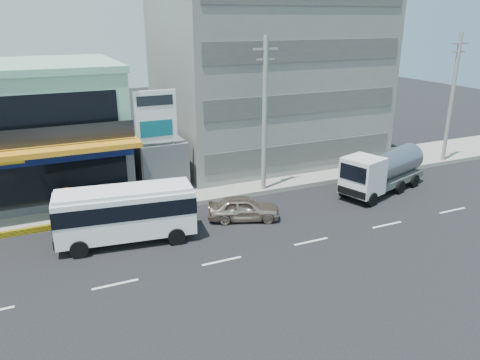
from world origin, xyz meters
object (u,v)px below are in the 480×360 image
object	(u,v)px
motorcycle_rider	(70,215)
utility_pole_near	(265,116)
satellite_dish	(157,137)
shop_building	(22,133)
billboard	(156,123)
sedan	(244,208)
tanker_truck	(382,171)
concrete_building	(266,71)
minibus	(126,211)
utility_pole_far	(452,99)

from	to	relation	value
motorcycle_rider	utility_pole_near	bearing A→B (deg)	2.83
satellite_dish	utility_pole_near	bearing A→B (deg)	-30.96
shop_building	motorcycle_rider	distance (m)	8.04
billboard	sedan	bearing A→B (deg)	-56.03
tanker_truck	motorcycle_rider	bearing A→B (deg)	172.63
tanker_truck	motorcycle_rider	xyz separation A→B (m)	(-19.24, 2.49, -0.70)
concrete_building	utility_pole_near	size ratio (longest dim) A/B	1.60
shop_building	billboard	bearing A→B (deg)	-32.32
concrete_building	minibus	distance (m)	18.34
shop_building	concrete_building	size ratio (longest dim) A/B	0.77
minibus	sedan	size ratio (longest dim) A/B	1.75
concrete_building	satellite_dish	bearing A→B (deg)	-158.20
utility_pole_near	tanker_truck	xyz separation A→B (m)	(7.10, -3.09, -3.65)
billboard	sedan	size ratio (longest dim) A/B	1.69
concrete_building	utility_pole_far	world-z (taller)	concrete_building
satellite_dish	motorcycle_rider	xyz separation A→B (m)	(-6.15, -4.20, -2.77)
utility_pole_near	utility_pole_far	bearing A→B (deg)	0.00
satellite_dish	utility_pole_near	world-z (taller)	utility_pole_near
utility_pole_far	sedan	world-z (taller)	utility_pole_far
minibus	satellite_dish	bearing A→B (deg)	62.78
satellite_dish	tanker_truck	distance (m)	14.85
tanker_truck	shop_building	bearing A→B (deg)	155.46
concrete_building	sedan	distance (m)	14.48
concrete_building	sedan	xyz separation A→B (m)	(-7.00, -10.99, -6.30)
concrete_building	shop_building	bearing A→B (deg)	-176.65
billboard	motorcycle_rider	bearing A→B (deg)	-156.97
concrete_building	utility_pole_far	size ratio (longest dim) A/B	1.60
billboard	utility_pole_near	distance (m)	6.75
minibus	tanker_truck	bearing A→B (deg)	1.32
billboard	tanker_truck	distance (m)	14.85
shop_building	utility_pole_far	distance (m)	30.73
concrete_building	minibus	world-z (taller)	concrete_building
concrete_building	minibus	size ratio (longest dim) A/B	2.24
satellite_dish	utility_pole_near	size ratio (longest dim) A/B	0.15
shop_building	tanker_truck	distance (m)	23.33
shop_building	satellite_dish	size ratio (longest dim) A/B	8.27
concrete_building	billboard	size ratio (longest dim) A/B	2.32
satellite_dish	motorcycle_rider	distance (m)	7.94
concrete_building	billboard	xyz separation A→B (m)	(-10.50, -5.80, -2.07)
concrete_building	tanker_truck	distance (m)	12.41
utility_pole_far	motorcycle_rider	size ratio (longest dim) A/B	4.10
concrete_building	tanker_truck	world-z (taller)	concrete_building
utility_pole_near	concrete_building	bearing A→B (deg)	62.24
utility_pole_far	tanker_truck	xyz separation A→B (m)	(-8.90, -3.09, -3.65)
utility_pole_near	tanker_truck	size ratio (longest dim) A/B	1.35
utility_pole_near	minibus	distance (m)	10.80
utility_pole_near	motorcycle_rider	xyz separation A→B (m)	(-12.15, -0.60, -4.35)
satellite_dish	tanker_truck	world-z (taller)	satellite_dish
utility_pole_near	motorcycle_rider	bearing A→B (deg)	-177.17
sedan	utility_pole_far	bearing A→B (deg)	-59.03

